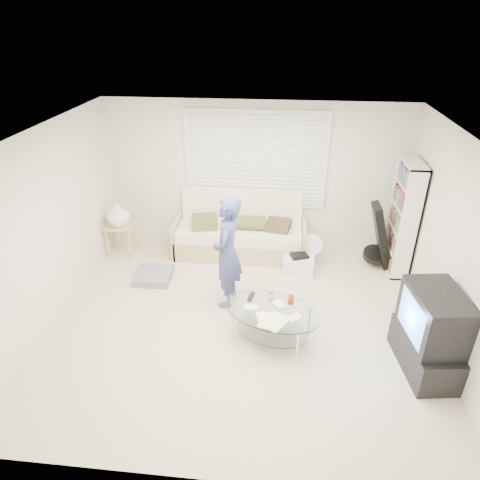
# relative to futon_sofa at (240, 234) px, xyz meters

# --- Properties ---
(ground) EXTENTS (5.00, 5.00, 0.00)m
(ground) POSITION_rel_futon_sofa_xyz_m (0.22, -1.88, -0.35)
(ground) COLOR beige
(ground) RESTS_ON ground
(room_shell) EXTENTS (5.02, 4.52, 2.51)m
(room_shell) POSITION_rel_futon_sofa_xyz_m (0.22, -1.40, 1.28)
(room_shell) COLOR silver
(room_shell) RESTS_ON ground
(window_blinds) EXTENTS (2.32, 0.08, 1.62)m
(window_blinds) POSITION_rel_futon_sofa_xyz_m (0.22, 0.32, 1.20)
(window_blinds) COLOR silver
(window_blinds) RESTS_ON ground
(futon_sofa) EXTENTS (2.20, 0.89, 1.08)m
(futon_sofa) POSITION_rel_futon_sofa_xyz_m (0.00, 0.00, 0.00)
(futon_sofa) COLOR tan
(futon_sofa) RESTS_ON ground
(grey_floor_pillow) EXTENTS (0.56, 0.56, 0.12)m
(grey_floor_pillow) POSITION_rel_futon_sofa_xyz_m (-1.25, -1.00, -0.29)
(grey_floor_pillow) COLOR slate
(grey_floor_pillow) RESTS_ON ground
(side_table) EXTENTS (0.48, 0.39, 0.95)m
(side_table) POSITION_rel_futon_sofa_xyz_m (-2.00, -0.27, 0.35)
(side_table) COLOR tan
(side_table) RESTS_ON ground
(bookshelf) EXTENTS (0.28, 0.75, 1.79)m
(bookshelf) POSITION_rel_futon_sofa_xyz_m (2.54, -0.26, 0.54)
(bookshelf) COLOR white
(bookshelf) RESTS_ON ground
(guitar_case) EXTENTS (0.44, 0.40, 1.06)m
(guitar_case) POSITION_rel_futon_sofa_xyz_m (2.26, -0.22, 0.12)
(guitar_case) COLOR black
(guitar_case) RESTS_ON ground
(floor_fan) EXTENTS (0.34, 0.23, 0.57)m
(floor_fan) POSITION_rel_futon_sofa_xyz_m (1.19, -0.32, -0.02)
(floor_fan) COLOR white
(floor_fan) RESTS_ON ground
(storage_bin) EXTENTS (0.50, 0.37, 0.34)m
(storage_bin) POSITION_rel_futon_sofa_xyz_m (0.99, -0.57, -0.20)
(storage_bin) COLOR white
(storage_bin) RESTS_ON ground
(tv_unit) EXTENTS (0.64, 1.02, 1.04)m
(tv_unit) POSITION_rel_futon_sofa_xyz_m (2.42, -2.49, 0.15)
(tv_unit) COLOR black
(tv_unit) RESTS_ON ground
(coffee_table) EXTENTS (1.42, 1.14, 0.58)m
(coffee_table) POSITION_rel_futon_sofa_xyz_m (0.62, -2.19, 0.02)
(coffee_table) COLOR silver
(coffee_table) RESTS_ON ground
(standing_person) EXTENTS (0.42, 0.61, 1.62)m
(standing_person) POSITION_rel_futon_sofa_xyz_m (-0.02, -1.46, 0.46)
(standing_person) COLOR navy
(standing_person) RESTS_ON ground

